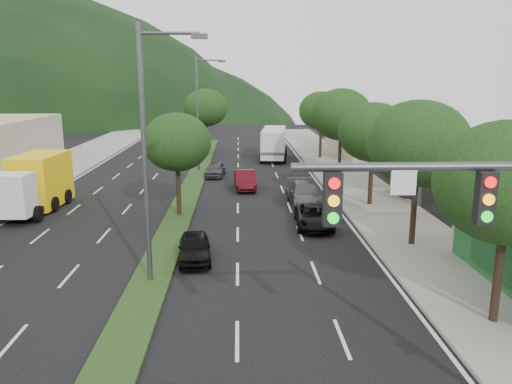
{
  "coord_description": "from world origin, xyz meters",
  "views": [
    {
      "loc": [
        3.6,
        -10.95,
        7.95
      ],
      "look_at": [
        4.42,
        12.71,
        2.62
      ],
      "focal_mm": 35.0,
      "sensor_mm": 36.0,
      "label": 1
    }
  ],
  "objects_px": {
    "tree_med_far": "(206,108)",
    "streetlight_near": "(149,144)",
    "box_truck": "(36,185)",
    "motorhome": "(274,143)",
    "car_queue_b": "(305,194)",
    "traffic_signal": "(508,247)",
    "car_queue_e": "(215,169)",
    "car_queue_a": "(194,247)",
    "tree_r_a": "(508,183)",
    "tree_r_c": "(373,132)",
    "tree_r_d": "(341,115)",
    "car_queue_c": "(245,180)",
    "tree_med_near": "(177,142)",
    "streetlight_mid": "(200,108)",
    "tree_r_e": "(321,111)",
    "tree_r_b": "(419,144)",
    "car_queue_d": "(314,216)"
  },
  "relations": [
    {
      "from": "tree_r_b",
      "to": "tree_r_d",
      "type": "relative_size",
      "value": 0.97
    },
    {
      "from": "tree_r_d",
      "to": "car_queue_c",
      "type": "height_order",
      "value": "tree_r_d"
    },
    {
      "from": "tree_med_far",
      "to": "streetlight_near",
      "type": "height_order",
      "value": "streetlight_near"
    },
    {
      "from": "car_queue_c",
      "to": "box_truck",
      "type": "distance_m",
      "value": 14.28
    },
    {
      "from": "traffic_signal",
      "to": "tree_r_c",
      "type": "height_order",
      "value": "traffic_signal"
    },
    {
      "from": "streetlight_near",
      "to": "streetlight_mid",
      "type": "xyz_separation_m",
      "value": [
        0.0,
        25.0,
        0.0
      ]
    },
    {
      "from": "traffic_signal",
      "to": "tree_med_far",
      "type": "distance_m",
      "value": 46.43
    },
    {
      "from": "car_queue_d",
      "to": "motorhome",
      "type": "relative_size",
      "value": 0.52
    },
    {
      "from": "streetlight_mid",
      "to": "car_queue_a",
      "type": "height_order",
      "value": "streetlight_mid"
    },
    {
      "from": "car_queue_c",
      "to": "streetlight_near",
      "type": "bearing_deg",
      "value": -105.55
    },
    {
      "from": "tree_r_a",
      "to": "car_queue_c",
      "type": "height_order",
      "value": "tree_r_a"
    },
    {
      "from": "car_queue_a",
      "to": "car_queue_b",
      "type": "bearing_deg",
      "value": 52.68
    },
    {
      "from": "traffic_signal",
      "to": "tree_r_d",
      "type": "relative_size",
      "value": 0.98
    },
    {
      "from": "tree_med_far",
      "to": "car_queue_d",
      "type": "xyz_separation_m",
      "value": [
        7.72,
        -28.56,
        -4.41
      ]
    },
    {
      "from": "car_queue_b",
      "to": "box_truck",
      "type": "height_order",
      "value": "box_truck"
    },
    {
      "from": "motorhome",
      "to": "box_truck",
      "type": "bearing_deg",
      "value": -122.34
    },
    {
      "from": "traffic_signal",
      "to": "car_queue_a",
      "type": "bearing_deg",
      "value": 121.94
    },
    {
      "from": "streetlight_mid",
      "to": "tree_r_e",
      "type": "bearing_deg",
      "value": 30.69
    },
    {
      "from": "traffic_signal",
      "to": "streetlight_near",
      "type": "distance_m",
      "value": 13.03
    },
    {
      "from": "tree_r_c",
      "to": "motorhome",
      "type": "xyz_separation_m",
      "value": [
        -4.82,
        19.98,
        -3.11
      ]
    },
    {
      "from": "tree_r_d",
      "to": "streetlight_near",
      "type": "height_order",
      "value": "streetlight_near"
    },
    {
      "from": "car_queue_d",
      "to": "motorhome",
      "type": "distance_m",
      "value": 24.57
    },
    {
      "from": "tree_med_near",
      "to": "car_queue_a",
      "type": "height_order",
      "value": "tree_med_near"
    },
    {
      "from": "tree_r_a",
      "to": "tree_med_near",
      "type": "distance_m",
      "value": 18.44
    },
    {
      "from": "tree_r_b",
      "to": "car_queue_d",
      "type": "distance_m",
      "value": 7.06
    },
    {
      "from": "tree_med_far",
      "to": "car_queue_c",
      "type": "bearing_deg",
      "value": -77.78
    },
    {
      "from": "tree_med_far",
      "to": "car_queue_e",
      "type": "distance_m",
      "value": 14.34
    },
    {
      "from": "tree_med_near",
      "to": "car_queue_d",
      "type": "height_order",
      "value": "tree_med_near"
    },
    {
      "from": "car_queue_c",
      "to": "tree_r_c",
      "type": "bearing_deg",
      "value": -37.51
    },
    {
      "from": "traffic_signal",
      "to": "streetlight_near",
      "type": "xyz_separation_m",
      "value": [
        -8.82,
        9.54,
        0.94
      ]
    },
    {
      "from": "tree_r_e",
      "to": "box_truck",
      "type": "distance_m",
      "value": 29.42
    },
    {
      "from": "streetlight_near",
      "to": "car_queue_e",
      "type": "bearing_deg",
      "value": 86.45
    },
    {
      "from": "tree_med_far",
      "to": "car_queue_e",
      "type": "relative_size",
      "value": 1.9
    },
    {
      "from": "car_queue_a",
      "to": "tree_r_c",
      "type": "bearing_deg",
      "value": 37.36
    },
    {
      "from": "traffic_signal",
      "to": "tree_r_b",
      "type": "height_order",
      "value": "tree_r_b"
    },
    {
      "from": "tree_r_a",
      "to": "motorhome",
      "type": "xyz_separation_m",
      "value": [
        -4.82,
        35.98,
        -3.18
      ]
    },
    {
      "from": "streetlight_near",
      "to": "car_queue_b",
      "type": "xyz_separation_m",
      "value": [
        7.65,
        12.44,
        -4.86
      ]
    },
    {
      "from": "streetlight_mid",
      "to": "car_queue_a",
      "type": "bearing_deg",
      "value": -86.54
    },
    {
      "from": "tree_r_e",
      "to": "car_queue_b",
      "type": "xyz_separation_m",
      "value": [
        -4.14,
        -19.56,
        -4.17
      ]
    },
    {
      "from": "tree_r_e",
      "to": "car_queue_a",
      "type": "distance_m",
      "value": 31.65
    },
    {
      "from": "motorhome",
      "to": "car_queue_b",
      "type": "bearing_deg",
      "value": -81.82
    },
    {
      "from": "box_truck",
      "to": "motorhome",
      "type": "height_order",
      "value": "box_truck"
    },
    {
      "from": "streetlight_mid",
      "to": "box_truck",
      "type": "distance_m",
      "value": 16.69
    },
    {
      "from": "tree_med_far",
      "to": "car_queue_c",
      "type": "relative_size",
      "value": 1.66
    },
    {
      "from": "tree_r_b",
      "to": "tree_r_d",
      "type": "xyz_separation_m",
      "value": [
        0.0,
        18.0,
        0.14
      ]
    },
    {
      "from": "streetlight_near",
      "to": "motorhome",
      "type": "xyz_separation_m",
      "value": [
        6.97,
        31.98,
        -3.94
      ]
    },
    {
      "from": "streetlight_near",
      "to": "car_queue_e",
      "type": "relative_size",
      "value": 2.74
    },
    {
      "from": "traffic_signal",
      "to": "car_queue_a",
      "type": "relative_size",
      "value": 1.98
    },
    {
      "from": "car_queue_b",
      "to": "car_queue_d",
      "type": "relative_size",
      "value": 1.16
    },
    {
      "from": "tree_r_e",
      "to": "tree_r_b",
      "type": "bearing_deg",
      "value": -90.0
    }
  ]
}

